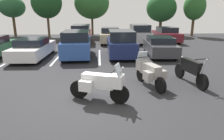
# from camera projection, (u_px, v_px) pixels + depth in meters

# --- Properties ---
(ground) EXTENTS (44.00, 44.00, 0.10)m
(ground) POSITION_uv_depth(u_px,v_px,m) (98.00, 102.00, 7.47)
(ground) COLOR #262628
(motorcycle_touring) EXTENTS (2.12, 1.15, 1.42)m
(motorcycle_touring) POSITION_uv_depth(u_px,v_px,m) (101.00, 83.00, 7.23)
(motorcycle_touring) COLOR black
(motorcycle_touring) RESTS_ON ground
(motorcycle_second) EXTENTS (0.69, 2.33, 1.33)m
(motorcycle_second) POSITION_uv_depth(u_px,v_px,m) (191.00, 70.00, 9.04)
(motorcycle_second) COLOR black
(motorcycle_second) RESTS_ON ground
(motorcycle_third) EXTENTS (1.08, 2.11, 1.41)m
(motorcycle_third) POSITION_uv_depth(u_px,v_px,m) (149.00, 71.00, 8.71)
(motorcycle_third) COLOR black
(motorcycle_third) RESTS_ON ground
(parking_stripes) EXTENTS (14.57, 4.99, 0.01)m
(parking_stripes) POSITION_uv_depth(u_px,v_px,m) (79.00, 57.00, 14.53)
(parking_stripes) COLOR silver
(parking_stripes) RESTS_ON ground
(car_white) EXTENTS (2.05, 4.92, 1.35)m
(car_white) POSITION_uv_depth(u_px,v_px,m) (33.00, 48.00, 14.01)
(car_white) COLOR white
(car_white) RESTS_ON ground
(car_blue) EXTENTS (1.99, 4.45, 1.81)m
(car_blue) POSITION_uv_depth(u_px,v_px,m) (77.00, 44.00, 14.30)
(car_blue) COLOR #2D519E
(car_blue) RESTS_ON ground
(car_navy) EXTENTS (1.85, 4.30, 1.83)m
(car_navy) POSITION_uv_depth(u_px,v_px,m) (121.00, 44.00, 14.47)
(car_navy) COLOR navy
(car_navy) RESTS_ON ground
(car_charcoal) EXTENTS (2.14, 4.47, 1.35)m
(car_charcoal) POSITION_uv_depth(u_px,v_px,m) (160.00, 46.00, 14.86)
(car_charcoal) COLOR #38383D
(car_charcoal) RESTS_ON ground
(car_far_red) EXTENTS (1.82, 4.90, 1.80)m
(car_far_red) POSITION_uv_depth(u_px,v_px,m) (82.00, 34.00, 20.63)
(car_far_red) COLOR maroon
(car_far_red) RESTS_ON ground
(car_far_champagne) EXTENTS (2.17, 4.77, 1.54)m
(car_far_champagne) POSITION_uv_depth(u_px,v_px,m) (110.00, 35.00, 20.65)
(car_far_champagne) COLOR #C1B289
(car_far_champagne) RESTS_ON ground
(car_far_silver) EXTENTS (1.86, 4.45, 1.82)m
(car_far_silver) POSITION_uv_depth(u_px,v_px,m) (139.00, 34.00, 20.68)
(car_far_silver) COLOR #B7B7BC
(car_far_silver) RESTS_ON ground
(car_far_maroon) EXTENTS (1.94, 4.64, 1.53)m
(car_far_maroon) POSITION_uv_depth(u_px,v_px,m) (166.00, 35.00, 21.30)
(car_far_maroon) COLOR maroon
(car_far_maroon) RESTS_ON ground
(tree_right) EXTENTS (2.65, 2.65, 5.23)m
(tree_right) POSITION_uv_depth(u_px,v_px,m) (195.00, 7.00, 25.38)
(tree_right) COLOR #4C3823
(tree_right) RESTS_ON ground
(tree_far_right) EXTENTS (3.86, 3.86, 5.18)m
(tree_far_right) POSITION_uv_depth(u_px,v_px,m) (161.00, 8.00, 26.85)
(tree_far_right) COLOR #4C3823
(tree_far_right) RESTS_ON ground
(tree_center) EXTENTS (4.43, 4.43, 6.03)m
(tree_center) POSITION_uv_depth(u_px,v_px,m) (92.00, 3.00, 26.33)
(tree_center) COLOR #4C3823
(tree_center) RESTS_ON ground
(tree_rear) EXTENTS (3.56, 3.56, 5.89)m
(tree_rear) POSITION_uv_depth(u_px,v_px,m) (47.00, 3.00, 24.34)
(tree_rear) COLOR #4C3823
(tree_rear) RESTS_ON ground
(tree_center_right) EXTENTS (3.18, 3.18, 4.85)m
(tree_center_right) POSITION_uv_depth(u_px,v_px,m) (12.00, 7.00, 25.93)
(tree_center_right) COLOR #4C3823
(tree_center_right) RESTS_ON ground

